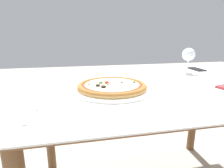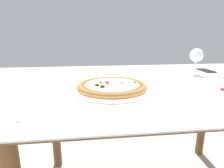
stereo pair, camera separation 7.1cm
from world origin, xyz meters
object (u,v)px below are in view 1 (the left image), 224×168
at_px(dining_table, 148,98).
at_px(pizza_plate, 112,87).
at_px(cell_phone, 196,69).
at_px(fork, 33,113).
at_px(wine_glass_far_left, 189,55).

bearing_deg(dining_table, pizza_plate, -160.28).
xyz_separation_m(dining_table, cell_phone, (0.51, 0.31, 0.09)).
bearing_deg(pizza_plate, fork, -146.11).
xyz_separation_m(pizza_plate, cell_phone, (0.72, 0.39, -0.01)).
distance_m(pizza_plate, fork, 0.37).
distance_m(dining_table, cell_phone, 0.60).
bearing_deg(wine_glass_far_left, fork, -150.93).
distance_m(pizza_plate, cell_phone, 0.81).
bearing_deg(cell_phone, dining_table, -148.40).
bearing_deg(fork, dining_table, 28.56).
xyz_separation_m(dining_table, wine_glass_far_left, (0.36, 0.20, 0.20)).
height_order(pizza_plate, cell_phone, pizza_plate).
height_order(wine_glass_far_left, cell_phone, wine_glass_far_left).
height_order(fork, cell_phone, cell_phone).
height_order(dining_table, wine_glass_far_left, wine_glass_far_left).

